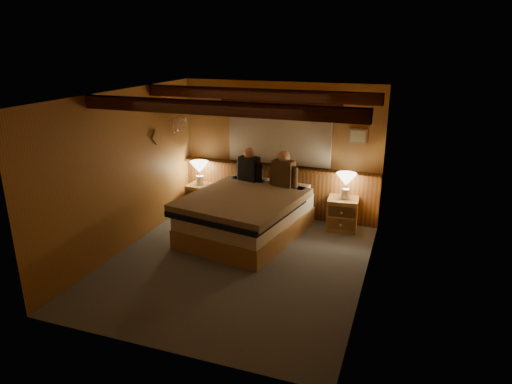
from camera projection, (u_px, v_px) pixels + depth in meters
The scene contains 19 objects.
floor at pixel (237, 262), 6.62m from camera, with size 4.20×4.20×0.00m, color slate.
ceiling at pixel (235, 95), 5.86m from camera, with size 4.20×4.20×0.00m, color #B78244.
wall_back at pixel (280, 150), 8.12m from camera, with size 3.60×3.60×0.00m, color #B38140.
wall_left at pixel (124, 172), 6.81m from camera, with size 4.20×4.20×0.00m, color #B38140.
wall_right at pixel (370, 198), 5.67m from camera, with size 4.20×4.20×0.00m, color #B38140.
wall_front at pixel (154, 246), 4.37m from camera, with size 3.60×3.60×0.00m, color #B38140.
wainscot at pixel (278, 189), 8.29m from camera, with size 3.60×0.23×0.94m.
curtain_window at pixel (279, 133), 7.95m from camera, with size 2.18×0.09×1.11m.
ceiling_beams at pixel (239, 100), 6.02m from camera, with size 3.60×1.65×0.16m.
coat_rail at pixel (179, 123), 8.05m from camera, with size 0.05×0.55×0.24m.
framed_print at pixel (358, 136), 7.56m from camera, with size 0.30×0.04×0.25m.
bed at pixel (246, 215), 7.41m from camera, with size 1.94×2.34×0.72m.
nightstand_left at pixel (201, 197), 8.58m from camera, with size 0.48×0.44×0.51m.
nightstand_right at pixel (342, 214), 7.71m from camera, with size 0.53×0.49×0.55m.
lamp_left at pixel (199, 169), 8.39m from camera, with size 0.34×0.34×0.44m.
lamp_right at pixel (346, 181), 7.53m from camera, with size 0.33×0.33×0.44m.
person_left at pixel (249, 167), 7.97m from camera, with size 0.50×0.27×0.61m.
person_right at pixel (284, 172), 7.66m from camera, with size 0.52×0.27×0.64m.
duffel_bag at pixel (213, 211), 8.14m from camera, with size 0.57×0.36×0.40m.
Camera 1 is at (2.25, -5.52, 3.08)m, focal length 32.00 mm.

